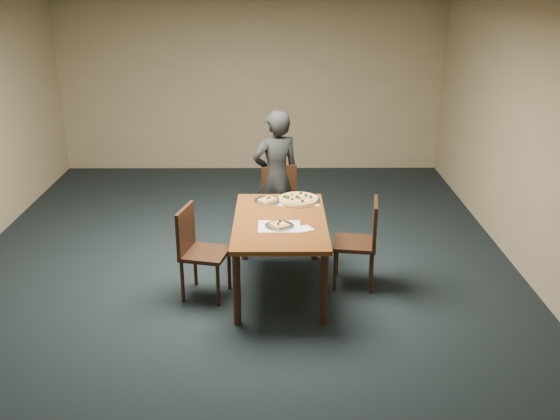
{
  "coord_description": "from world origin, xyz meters",
  "views": [
    {
      "loc": [
        0.4,
        -5.82,
        3.0
      ],
      "look_at": [
        0.43,
        -0.18,
        0.85
      ],
      "focal_mm": 40.0,
      "sensor_mm": 36.0,
      "label": 1
    }
  ],
  "objects_px": {
    "chair_far": "(282,201)",
    "chair_left": "(197,247)",
    "chair_right": "(363,238)",
    "slice_plate_near": "(279,225)",
    "slice_plate_far": "(268,200)",
    "pizza_pan": "(298,199)",
    "dining_table": "(280,228)",
    "diner": "(276,176)"
  },
  "relations": [
    {
      "from": "chair_right",
      "to": "pizza_pan",
      "type": "bearing_deg",
      "value": -116.7
    },
    {
      "from": "chair_far",
      "to": "chair_right",
      "type": "height_order",
      "value": "same"
    },
    {
      "from": "chair_left",
      "to": "pizza_pan",
      "type": "xyz_separation_m",
      "value": [
        1.0,
        0.65,
        0.26
      ]
    },
    {
      "from": "slice_plate_near",
      "to": "chair_right",
      "type": "bearing_deg",
      "value": 17.4
    },
    {
      "from": "chair_left",
      "to": "slice_plate_far",
      "type": "bearing_deg",
      "value": -33.09
    },
    {
      "from": "pizza_pan",
      "to": "slice_plate_near",
      "type": "xyz_separation_m",
      "value": [
        -0.2,
        -0.7,
        -0.01
      ]
    },
    {
      "from": "chair_far",
      "to": "chair_right",
      "type": "distance_m",
      "value": 1.34
    },
    {
      "from": "chair_far",
      "to": "chair_left",
      "type": "distance_m",
      "value": 1.52
    },
    {
      "from": "chair_far",
      "to": "pizza_pan",
      "type": "xyz_separation_m",
      "value": [
        0.17,
        -0.63,
        0.26
      ]
    },
    {
      "from": "chair_far",
      "to": "slice_plate_near",
      "type": "bearing_deg",
      "value": -107.24
    },
    {
      "from": "chair_far",
      "to": "slice_plate_near",
      "type": "distance_m",
      "value": 1.36
    },
    {
      "from": "chair_far",
      "to": "chair_left",
      "type": "height_order",
      "value": "same"
    },
    {
      "from": "slice_plate_near",
      "to": "chair_left",
      "type": "bearing_deg",
      "value": 175.86
    },
    {
      "from": "slice_plate_far",
      "to": "slice_plate_near",
      "type": "bearing_deg",
      "value": -80.31
    },
    {
      "from": "pizza_pan",
      "to": "chair_far",
      "type": "bearing_deg",
      "value": 104.95
    },
    {
      "from": "chair_left",
      "to": "slice_plate_near",
      "type": "distance_m",
      "value": 0.84
    },
    {
      "from": "slice_plate_far",
      "to": "chair_far",
      "type": "bearing_deg",
      "value": 76.07
    },
    {
      "from": "dining_table",
      "to": "pizza_pan",
      "type": "bearing_deg",
      "value": 69.71
    },
    {
      "from": "chair_far",
      "to": "chair_right",
      "type": "xyz_separation_m",
      "value": [
        0.8,
        -1.07,
        0.0
      ]
    },
    {
      "from": "chair_far",
      "to": "chair_left",
      "type": "relative_size",
      "value": 1.0
    },
    {
      "from": "dining_table",
      "to": "chair_far",
      "type": "relative_size",
      "value": 1.65
    },
    {
      "from": "chair_right",
      "to": "pizza_pan",
      "type": "xyz_separation_m",
      "value": [
        -0.63,
        0.44,
        0.26
      ]
    },
    {
      "from": "pizza_pan",
      "to": "slice_plate_near",
      "type": "height_order",
      "value": "pizza_pan"
    },
    {
      "from": "chair_left",
      "to": "slice_plate_far",
      "type": "xyz_separation_m",
      "value": [
        0.67,
        0.65,
        0.25
      ]
    },
    {
      "from": "dining_table",
      "to": "diner",
      "type": "xyz_separation_m",
      "value": [
        -0.04,
        1.29,
        0.12
      ]
    },
    {
      "from": "chair_right",
      "to": "slice_plate_near",
      "type": "xyz_separation_m",
      "value": [
        -0.84,
        -0.26,
        0.25
      ]
    },
    {
      "from": "chair_far",
      "to": "chair_left",
      "type": "bearing_deg",
      "value": -138.79
    },
    {
      "from": "dining_table",
      "to": "pizza_pan",
      "type": "relative_size",
      "value": 3.3
    },
    {
      "from": "chair_left",
      "to": "pizza_pan",
      "type": "relative_size",
      "value": 2.0
    },
    {
      "from": "chair_left",
      "to": "pizza_pan",
      "type": "height_order",
      "value": "chair_left"
    },
    {
      "from": "pizza_pan",
      "to": "chair_left",
      "type": "bearing_deg",
      "value": -147.07
    },
    {
      "from": "chair_far",
      "to": "slice_plate_near",
      "type": "height_order",
      "value": "chair_far"
    },
    {
      "from": "chair_left",
      "to": "diner",
      "type": "distance_m",
      "value": 1.62
    },
    {
      "from": "chair_right",
      "to": "diner",
      "type": "bearing_deg",
      "value": -135.91
    },
    {
      "from": "chair_right",
      "to": "slice_plate_near",
      "type": "height_order",
      "value": "chair_right"
    },
    {
      "from": "chair_far",
      "to": "diner",
      "type": "bearing_deg",
      "value": 101.76
    },
    {
      "from": "chair_right",
      "to": "slice_plate_far",
      "type": "xyz_separation_m",
      "value": [
        -0.96,
        0.44,
        0.25
      ]
    },
    {
      "from": "chair_left",
      "to": "slice_plate_near",
      "type": "xyz_separation_m",
      "value": [
        0.8,
        -0.06,
        0.25
      ]
    },
    {
      "from": "chair_far",
      "to": "pizza_pan",
      "type": "height_order",
      "value": "chair_far"
    },
    {
      "from": "pizza_pan",
      "to": "slice_plate_near",
      "type": "distance_m",
      "value": 0.73
    },
    {
      "from": "slice_plate_near",
      "to": "chair_far",
      "type": "bearing_deg",
      "value": 88.48
    },
    {
      "from": "chair_far",
      "to": "slice_plate_near",
      "type": "xyz_separation_m",
      "value": [
        -0.04,
        -1.33,
        0.25
      ]
    }
  ]
}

